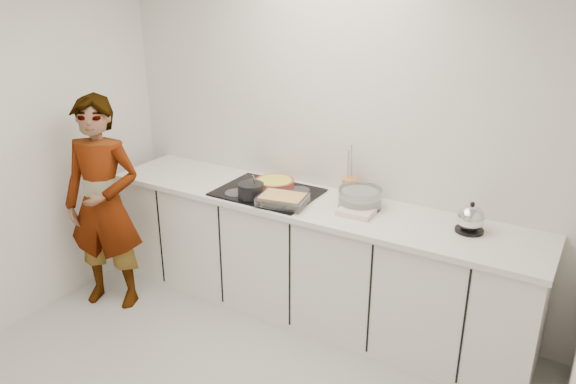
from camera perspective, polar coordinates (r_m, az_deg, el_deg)
The scene contains 12 objects.
wall_back at distance 4.11m, azimuth 4.54°, elevation 5.52°, with size 3.60×0.00×2.60m, color silver.
base_cabinets at distance 4.17m, azimuth 2.22°, elevation -7.01°, with size 3.20×0.58×0.87m, color white.
countertop at distance 3.98m, azimuth 2.31°, elevation -1.24°, with size 3.24×0.64×0.04m, color white.
hob at distance 4.12m, azimuth -2.09°, elevation -0.03°, with size 0.72×0.54×0.01m, color black.
tart_dish at distance 4.21m, azimuth -1.35°, elevation 0.97°, with size 0.38×0.38×0.05m.
saucepan at distance 3.99m, azimuth -3.78°, elevation 0.15°, with size 0.20×0.20×0.18m.
baking_dish at distance 3.88m, azimuth -0.56°, elevation -0.73°, with size 0.36×0.29×0.06m.
mixing_bowl at distance 3.88m, azimuth 7.32°, elevation -0.69°, with size 0.37×0.37×0.14m.
tea_towel at distance 3.78m, azimuth 6.92°, elevation -2.04°, with size 0.23×0.17×0.04m, color white.
kettle at distance 3.66m, azimuth 18.06°, elevation -2.64°, with size 0.22×0.22×0.20m.
utensil_crock at distance 4.05m, azimuth 6.27°, elevation 0.41°, with size 0.11×0.11×0.14m, color orange.
cook at distance 4.38m, azimuth -18.23°, elevation -1.21°, with size 0.60×0.39×1.63m, color white.
Camera 1 is at (1.74, -1.96, 2.42)m, focal length 35.00 mm.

